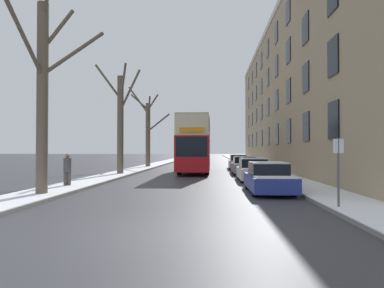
% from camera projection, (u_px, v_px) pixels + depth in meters
% --- Properties ---
extents(ground_plane, '(320.00, 320.00, 0.00)m').
position_uv_depth(ground_plane, '(160.00, 232.00, 7.88)').
color(ground_plane, '#38383D').
extents(sidewalk_left, '(2.19, 130.00, 0.16)m').
position_uv_depth(sidewalk_left, '(173.00, 160.00, 61.13)').
color(sidewalk_left, slate).
rests_on(sidewalk_left, ground).
extents(sidewalk_right, '(2.19, 130.00, 0.16)m').
position_uv_depth(sidewalk_right, '(239.00, 160.00, 60.43)').
color(sidewalk_right, slate).
rests_on(sidewalk_right, ground).
extents(terrace_facade_right, '(9.10, 48.67, 15.12)m').
position_uv_depth(terrace_facade_right, '(312.00, 95.00, 35.01)').
color(terrace_facade_right, tan).
rests_on(terrace_facade_right, ground).
extents(bare_tree_left_0, '(2.26, 4.46, 10.15)m').
position_uv_depth(bare_tree_left_0, '(44.00, 88.00, 13.87)').
color(bare_tree_left_0, brown).
rests_on(bare_tree_left_0, ground).
extents(bare_tree_left_1, '(3.44, 1.53, 8.35)m').
position_uv_depth(bare_tree_left_1, '(120.00, 120.00, 25.69)').
color(bare_tree_left_1, brown).
rests_on(bare_tree_left_1, ground).
extents(bare_tree_left_2, '(4.52, 2.36, 8.67)m').
position_uv_depth(bare_tree_left_2, '(148.00, 130.00, 36.76)').
color(bare_tree_left_2, brown).
rests_on(bare_tree_left_2, ground).
extents(double_decker_bus, '(2.50, 10.50, 4.57)m').
position_uv_depth(double_decker_bus, '(195.00, 142.00, 29.09)').
color(double_decker_bus, red).
rests_on(double_decker_bus, ground).
extents(parked_car_0, '(1.81, 4.39, 1.36)m').
position_uv_depth(parked_car_0, '(268.00, 178.00, 15.31)').
color(parked_car_0, navy).
rests_on(parked_car_0, ground).
extents(parked_car_1, '(1.79, 4.05, 1.41)m').
position_uv_depth(parked_car_1, '(253.00, 170.00, 21.09)').
color(parked_car_1, silver).
rests_on(parked_car_1, ground).
extents(parked_car_2, '(1.83, 4.43, 1.41)m').
position_uv_depth(parked_car_2, '(244.00, 166.00, 27.05)').
color(parked_car_2, '#9EA3AD').
rests_on(parked_car_2, ground).
extents(parked_car_3, '(1.70, 3.92, 1.46)m').
position_uv_depth(parked_car_3, '(238.00, 163.00, 33.29)').
color(parked_car_3, silver).
rests_on(parked_car_3, ground).
extents(pedestrian_left_sidewalk, '(0.38, 0.38, 1.73)m').
position_uv_depth(pedestrian_left_sidewalk, '(67.00, 169.00, 16.96)').
color(pedestrian_left_sidewalk, '#4C4742').
rests_on(pedestrian_left_sidewalk, ground).
extents(street_sign_post, '(0.32, 0.07, 2.28)m').
position_uv_depth(street_sign_post, '(338.00, 169.00, 10.53)').
color(street_sign_post, '#4C4F54').
rests_on(street_sign_post, ground).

